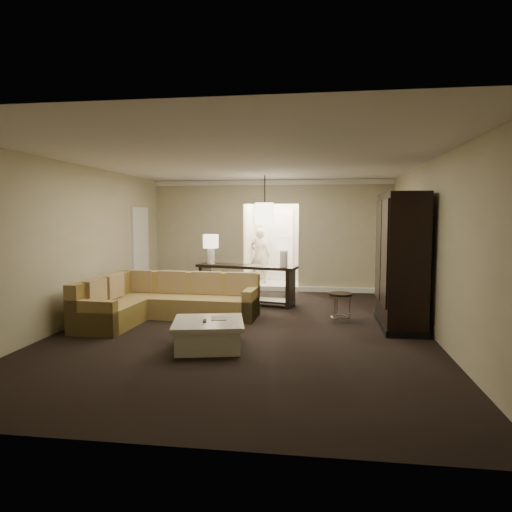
# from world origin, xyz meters

# --- Properties ---
(ground) EXTENTS (8.00, 8.00, 0.00)m
(ground) POSITION_xyz_m (0.00, 0.00, 0.00)
(ground) COLOR black
(ground) RESTS_ON ground
(wall_back) EXTENTS (6.00, 0.04, 2.80)m
(wall_back) POSITION_xyz_m (0.00, 4.00, 1.40)
(wall_back) COLOR beige
(wall_back) RESTS_ON ground
(wall_front) EXTENTS (6.00, 0.04, 2.80)m
(wall_front) POSITION_xyz_m (0.00, -4.00, 1.40)
(wall_front) COLOR beige
(wall_front) RESTS_ON ground
(wall_left) EXTENTS (0.04, 8.00, 2.80)m
(wall_left) POSITION_xyz_m (-3.00, 0.00, 1.40)
(wall_left) COLOR beige
(wall_left) RESTS_ON ground
(wall_right) EXTENTS (0.04, 8.00, 2.80)m
(wall_right) POSITION_xyz_m (3.00, 0.00, 1.40)
(wall_right) COLOR beige
(wall_right) RESTS_ON ground
(ceiling) EXTENTS (6.00, 8.00, 0.02)m
(ceiling) POSITION_xyz_m (0.00, 0.00, 2.80)
(ceiling) COLOR silver
(ceiling) RESTS_ON wall_back
(crown_molding) EXTENTS (6.00, 0.10, 0.12)m
(crown_molding) POSITION_xyz_m (0.00, 3.95, 2.73)
(crown_molding) COLOR white
(crown_molding) RESTS_ON wall_back
(baseboard) EXTENTS (6.00, 0.10, 0.12)m
(baseboard) POSITION_xyz_m (0.00, 3.95, 0.06)
(baseboard) COLOR white
(baseboard) RESTS_ON ground
(side_door) EXTENTS (0.05, 0.90, 2.10)m
(side_door) POSITION_xyz_m (-2.97, 2.80, 1.05)
(side_door) COLOR white
(side_door) RESTS_ON ground
(foyer) EXTENTS (1.44, 2.02, 2.80)m
(foyer) POSITION_xyz_m (0.00, 5.34, 1.30)
(foyer) COLOR beige
(foyer) RESTS_ON ground
(sectional_sofa) EXTENTS (2.86, 2.25, 0.83)m
(sectional_sofa) POSITION_xyz_m (-1.64, 0.48, 0.33)
(sectional_sofa) COLOR brown
(sectional_sofa) RESTS_ON ground
(coffee_table) EXTENTS (1.18, 1.18, 0.42)m
(coffee_table) POSITION_xyz_m (-0.34, -1.20, 0.20)
(coffee_table) COLOR beige
(coffee_table) RESTS_ON ground
(console_table) EXTENTS (2.25, 1.00, 0.85)m
(console_table) POSITION_xyz_m (-0.33, 2.11, 0.50)
(console_table) COLOR black
(console_table) RESTS_ON ground
(armoire) EXTENTS (0.68, 1.58, 2.28)m
(armoire) POSITION_xyz_m (2.59, 0.48, 1.09)
(armoire) COLOR black
(armoire) RESTS_ON ground
(drink_table) EXTENTS (0.42, 0.42, 0.52)m
(drink_table) POSITION_xyz_m (1.61, 0.70, 0.38)
(drink_table) COLOR black
(drink_table) RESTS_ON ground
(table_lamp_left) EXTENTS (0.34, 0.34, 0.65)m
(table_lamp_left) POSITION_xyz_m (-1.15, 2.31, 1.28)
(table_lamp_left) COLOR white
(table_lamp_left) RESTS_ON console_table
(table_lamp_right) EXTENTS (0.34, 0.34, 0.65)m
(table_lamp_right) POSITION_xyz_m (0.49, 1.91, 1.28)
(table_lamp_right) COLOR white
(table_lamp_right) RESTS_ON console_table
(pendant_light) EXTENTS (0.38, 0.38, 1.09)m
(pendant_light) POSITION_xyz_m (0.00, 2.70, 1.95)
(pendant_light) COLOR black
(pendant_light) RESTS_ON ceiling
(person) EXTENTS (0.69, 0.52, 1.73)m
(person) POSITION_xyz_m (-0.45, 5.36, 0.87)
(person) COLOR beige
(person) RESTS_ON ground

